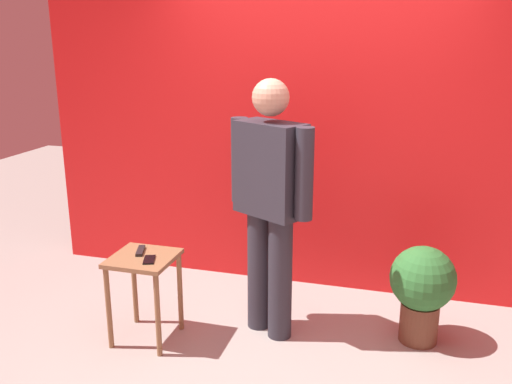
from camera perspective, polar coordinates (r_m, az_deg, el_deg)
The scene contains 7 objects.
ground_plane at distance 3.63m, azimuth 1.65°, elevation -18.19°, with size 12.00×12.00×0.00m, color #9E9991.
back_wall_red at distance 4.42m, azimuth 6.36°, elevation 7.88°, with size 4.66×0.12×2.85m, color red.
standing_person at distance 3.67m, azimuth 1.47°, elevation -0.53°, with size 0.67×0.44×1.78m.
side_table at distance 3.83m, azimuth -11.58°, elevation -8.31°, with size 0.42×0.42×0.61m.
cell_phone at distance 3.70m, azimuth -11.04°, elevation -6.92°, with size 0.07×0.14×0.01m, color black.
tv_remote at distance 3.84m, azimuth -11.92°, elevation -6.00°, with size 0.04×0.17×0.02m, color black.
potted_plant at distance 3.92m, azimuth 16.88°, elevation -9.38°, with size 0.44×0.44×0.69m.
Camera 1 is at (0.73, -2.92, 2.03)m, focal length 38.48 mm.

